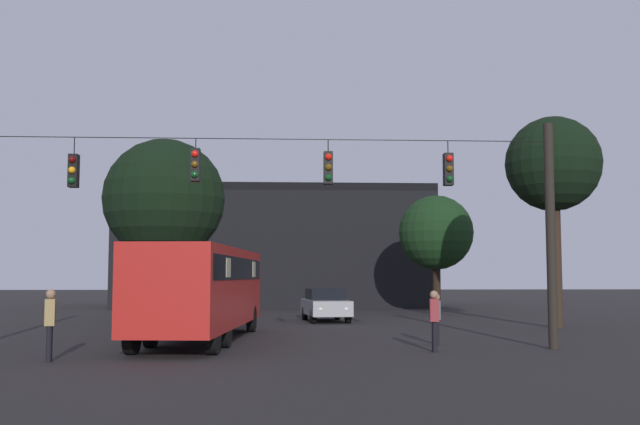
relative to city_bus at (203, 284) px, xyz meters
name	(u,v)px	position (x,y,z in m)	size (l,w,h in m)	color
ground_plane	(265,331)	(1.94, 4.59, -1.87)	(168.00, 168.00, 0.00)	black
overhead_signal_span	(260,215)	(1.96, -3.19, 2.01)	(17.35, 0.44, 6.64)	black
city_bus	(203,284)	(0.00, 0.00, 0.00)	(3.43, 11.17, 3.00)	#B21E19
car_near_right	(326,304)	(4.63, 10.21, -1.07)	(2.22, 4.47, 1.52)	#99999E
pedestrian_crossing_left	(50,320)	(-3.18, -5.60, -0.84)	(0.31, 0.40, 1.79)	black
pedestrian_crossing_center	(434,317)	(6.86, -3.77, -0.90)	(0.28, 0.39, 1.71)	black
pedestrian_crossing_right	(437,316)	(7.39, -1.61, -0.99)	(0.30, 0.40, 1.57)	black
corner_building	(276,248)	(2.19, 28.34, 2.19)	(20.98, 11.23, 8.11)	black
tree_left_silhouette	(164,199)	(-2.76, 9.29, 3.71)	(5.49, 5.49, 8.34)	black
tree_behind_building	(553,166)	(13.81, 5.35, 4.81)	(3.92, 3.92, 8.71)	#2D2116
tree_right_far	(436,233)	(11.13, 16.15, 2.62)	(4.13, 4.13, 6.58)	black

